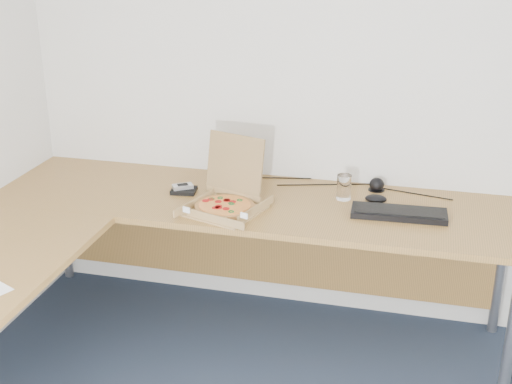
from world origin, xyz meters
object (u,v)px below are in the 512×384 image
(desk, at_px, (155,235))
(pizza_box, at_px, (226,202))
(keyboard, at_px, (399,213))
(wallet, at_px, (184,190))
(drinking_glass, at_px, (344,187))

(desk, relative_size, pizza_box, 7.06)
(pizza_box, relative_size, keyboard, 0.83)
(pizza_box, xyz_separation_m, wallet, (-0.26, 0.16, -0.03))
(drinking_glass, relative_size, keyboard, 0.28)
(keyboard, xyz_separation_m, wallet, (-1.04, 0.04, -0.00))
(desk, height_order, pizza_box, pizza_box)
(desk, relative_size, drinking_glass, 20.70)
(keyboard, bearing_deg, drinking_glass, 149.59)
(wallet, bearing_deg, desk, -94.13)
(pizza_box, distance_m, drinking_glass, 0.57)
(pizza_box, bearing_deg, drinking_glass, 45.31)
(drinking_glass, xyz_separation_m, wallet, (-0.77, -0.11, -0.05))
(desk, bearing_deg, wallet, 92.99)
(keyboard, relative_size, wallet, 3.58)
(pizza_box, xyz_separation_m, drinking_glass, (0.51, 0.27, 0.02))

